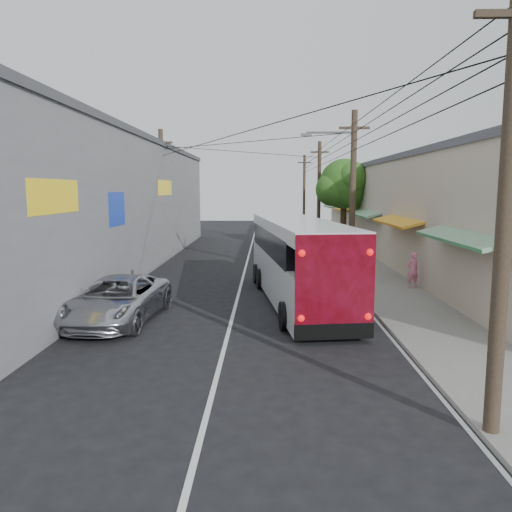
{
  "coord_description": "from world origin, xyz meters",
  "views": [
    {
      "loc": [
        1.16,
        -10.52,
        4.41
      ],
      "look_at": [
        0.77,
        8.86,
        1.81
      ],
      "focal_mm": 35.0,
      "sensor_mm": 36.0,
      "label": 1
    }
  ],
  "objects": [
    {
      "name": "coach_bus",
      "position": [
        2.38,
        8.82,
        1.67
      ],
      "size": [
        3.71,
        11.36,
        3.22
      ],
      "rotation": [
        0.0,
        0.0,
        0.13
      ],
      "color": "silver",
      "rests_on": "ground"
    },
    {
      "name": "building_right",
      "position": [
        10.99,
        22.0,
        3.15
      ],
      "size": [
        7.09,
        40.0,
        6.25
      ],
      "color": "#BCA995",
      "rests_on": "ground"
    },
    {
      "name": "building_left",
      "position": [
        -8.5,
        18.0,
        3.65
      ],
      "size": [
        7.2,
        36.0,
        7.25
      ],
      "color": "gray",
      "rests_on": "ground"
    },
    {
      "name": "street_tree",
      "position": [
        6.87,
        26.02,
        4.67
      ],
      "size": [
        4.4,
        4.0,
        6.6
      ],
      "color": "#3F2B19",
      "rests_on": "ground"
    },
    {
      "name": "parked_car_far",
      "position": [
        4.3,
        30.15,
        0.78
      ],
      "size": [
        1.75,
        4.79,
        1.57
      ],
      "primitive_type": "imported",
      "rotation": [
        0.0,
        0.0,
        -0.02
      ],
      "color": "black",
      "rests_on": "ground"
    },
    {
      "name": "pedestrian_far",
      "position": [
        5.4,
        16.24,
        1.01
      ],
      "size": [
        0.87,
        0.68,
        1.78
      ],
      "primitive_type": "imported",
      "rotation": [
        0.0,
        0.0,
        3.14
      ],
      "color": "#7B99B3",
      "rests_on": "sidewalk"
    },
    {
      "name": "parked_suv",
      "position": [
        4.06,
        14.05,
        0.77
      ],
      "size": [
        2.81,
        5.54,
        1.54
      ],
      "primitive_type": "imported",
      "rotation": [
        0.0,
        0.0,
        -0.13
      ],
      "color": "#A3A2AA",
      "rests_on": "ground"
    },
    {
      "name": "sidewalk",
      "position": [
        6.5,
        20.0,
        0.06
      ],
      "size": [
        3.0,
        80.0,
        0.12
      ],
      "primitive_type": "cube",
      "color": "slate",
      "rests_on": "ground"
    },
    {
      "name": "ground",
      "position": [
        0.0,
        0.0,
        0.0
      ],
      "size": [
        120.0,
        120.0,
        0.0
      ],
      "primitive_type": "plane",
      "color": "black",
      "rests_on": "ground"
    },
    {
      "name": "jeepney",
      "position": [
        -3.8,
        5.7,
        0.75
      ],
      "size": [
        2.87,
        5.54,
        1.49
      ],
      "primitive_type": "imported",
      "rotation": [
        0.0,
        0.0,
        -0.08
      ],
      "color": "silver",
      "rests_on": "ground"
    },
    {
      "name": "utility_poles",
      "position": [
        3.13,
        20.33,
        4.13
      ],
      "size": [
        11.8,
        45.28,
        8.0
      ],
      "color": "#473828",
      "rests_on": "ground"
    },
    {
      "name": "pedestrian_near",
      "position": [
        7.6,
        11.2,
        0.9
      ],
      "size": [
        0.66,
        0.54,
        1.56
      ],
      "primitive_type": "imported",
      "rotation": [
        0.0,
        0.0,
        3.47
      ],
      "color": "pink",
      "rests_on": "sidewalk"
    },
    {
      "name": "parked_car_mid",
      "position": [
        4.6,
        22.92,
        0.81
      ],
      "size": [
        2.44,
        4.96,
        1.63
      ],
      "primitive_type": "imported",
      "rotation": [
        0.0,
        0.0,
        0.11
      ],
      "color": "#232227",
      "rests_on": "ground"
    }
  ]
}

